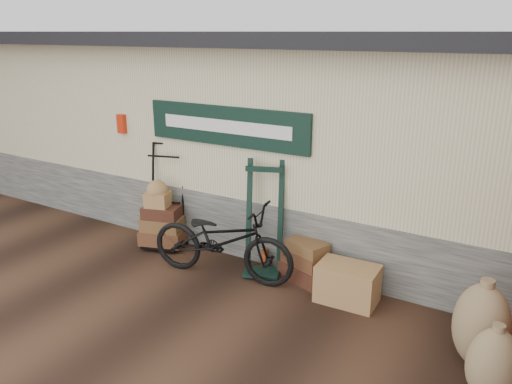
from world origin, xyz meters
TOP-DOWN VIEW (x-y plane):
  - ground at (0.00, 0.00)m, footprint 80.00×80.00m
  - station_building at (-0.01, 2.74)m, footprint 14.40×4.10m
  - porter_trolley at (-1.36, 0.84)m, footprint 0.95×0.82m
  - green_barrow at (0.42, 0.79)m, footprint 0.70×0.65m
  - suitcase_stack at (1.03, 0.85)m, footprint 0.75×0.60m
  - wicker_hamper at (1.72, 0.61)m, footprint 0.75×0.50m
  - bicycle at (0.03, 0.35)m, footprint 1.03×2.13m
  - burlap_sack_left at (3.30, 0.09)m, footprint 0.69×0.64m
  - burlap_sack_right at (3.47, -0.39)m, footprint 0.55×0.51m

SIDE VIEW (x-z plane):
  - ground at x=0.00m, z-range 0.00..0.00m
  - wicker_hamper at x=1.72m, z-range 0.00..0.48m
  - suitcase_stack at x=1.03m, z-range 0.00..0.58m
  - burlap_sack_right at x=3.47m, z-range 0.00..0.73m
  - burlap_sack_left at x=3.30m, z-range 0.00..0.90m
  - bicycle at x=0.03m, z-range 0.00..1.19m
  - green_barrow at x=0.42m, z-range 0.00..1.57m
  - porter_trolley at x=-1.36m, z-range 0.00..1.61m
  - station_building at x=-0.01m, z-range 0.01..3.21m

